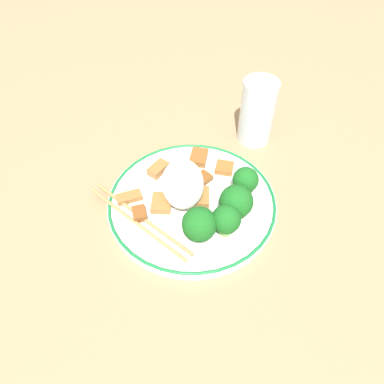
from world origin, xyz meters
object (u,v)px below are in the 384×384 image
object	(u,v)px
plate	(192,202)
broccoli_back_right	(236,202)
broccoli_mid_left	(246,180)
chopsticks	(139,220)
broccoli_back_left	(199,224)
drinking_glass	(257,112)
broccoli_back_center	(226,220)

from	to	relation	value
plate	broccoli_back_right	xyz separation A→B (m)	(-0.03, -0.06, 0.04)
broccoli_back_right	broccoli_mid_left	bearing A→B (deg)	-25.97
broccoli_mid_left	chopsticks	xyz separation A→B (m)	(-0.04, 0.16, -0.03)
broccoli_back_left	broccoli_back_right	distance (m)	0.07
plate	chopsticks	xyz separation A→B (m)	(-0.03, 0.08, 0.01)
plate	drinking_glass	distance (m)	0.21
broccoli_back_center	broccoli_back_left	bearing A→B (deg)	97.22
broccoli_back_center	drinking_glass	bearing A→B (deg)	-20.68
broccoli_back_right	drinking_glass	bearing A→B (deg)	-18.78
broccoli_back_center	chopsticks	bearing A→B (deg)	77.18
drinking_glass	broccoli_back_right	bearing A→B (deg)	161.22
broccoli_back_left	broccoli_mid_left	xyz separation A→B (m)	(0.08, -0.08, 0.00)
broccoli_back_left	chopsticks	distance (m)	0.10
broccoli_back_center	broccoli_mid_left	distance (m)	0.08
plate	broccoli_back_center	bearing A→B (deg)	-145.40
broccoli_back_center	drinking_glass	distance (m)	0.23
broccoli_back_right	broccoli_back_center	bearing A→B (deg)	148.58
broccoli_back_left	broccoli_mid_left	world-z (taller)	broccoli_back_left
plate	chopsticks	world-z (taller)	chopsticks
plate	drinking_glass	xyz separation A→B (m)	(0.16, -0.13, 0.05)
broccoli_back_center	broccoli_back_right	size ratio (longest dim) A/B	0.92
broccoli_back_center	broccoli_back_right	distance (m)	0.04
plate	broccoli_back_left	distance (m)	0.08
chopsticks	broccoli_back_center	bearing A→B (deg)	-102.82
broccoli_back_left	drinking_glass	size ratio (longest dim) A/B	0.46
broccoli_back_right	chopsticks	size ratio (longest dim) A/B	0.36
plate	chopsticks	distance (m)	0.09
broccoli_mid_left	drinking_glass	distance (m)	0.15
broccoli_back_center	drinking_glass	xyz separation A→B (m)	(0.22, -0.08, 0.02)
broccoli_back_left	broccoli_back_center	world-z (taller)	broccoli_back_left
broccoli_back_left	chopsticks	bearing A→B (deg)	69.07
chopsticks	broccoli_back_left	bearing A→B (deg)	-110.93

